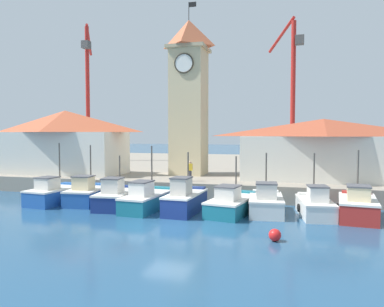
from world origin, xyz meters
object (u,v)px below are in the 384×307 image
object	(u,v)px
fishing_boat_left_outer	(88,194)
fishing_boat_mid_right	(232,203)
fishing_boat_far_left	(55,194)
fishing_boat_far_right	(358,206)
warehouse_right	(323,149)
fishing_boat_left_inner	(117,197)
clock_tower	(189,94)
fishing_boat_mid_left	(147,199)
fishing_boat_center	(185,200)
dock_worker_near_tower	(190,171)
mooring_buoy	(275,235)
warehouse_left	(65,141)
fishing_boat_right_inner	(266,203)
port_crane_far	(88,109)
fishing_boat_right_outer	(315,205)
port_crane_near	(292,110)

from	to	relation	value
fishing_boat_left_outer	fishing_boat_mid_right	xyz separation A→B (m)	(10.72, -0.46, -0.08)
fishing_boat_far_left	fishing_boat_left_outer	bearing A→B (deg)	12.45
fishing_boat_far_right	warehouse_right	size ratio (longest dim) A/B	0.36
fishing_boat_left_inner	clock_tower	size ratio (longest dim) A/B	0.30
fishing_boat_left_inner	fishing_boat_mid_left	world-z (taller)	fishing_boat_mid_left
fishing_boat_center	dock_worker_near_tower	size ratio (longest dim) A/B	2.88
dock_worker_near_tower	mooring_buoy	bearing A→B (deg)	-55.88
fishing_boat_left_inner	fishing_boat_center	distance (m)	5.03
fishing_boat_mid_left	warehouse_left	xyz separation A→B (m)	(-11.59, 7.82, 3.68)
warehouse_right	dock_worker_near_tower	distance (m)	11.04
fishing_boat_mid_left	mooring_buoy	world-z (taller)	fishing_boat_mid_left
fishing_boat_right_inner	mooring_buoy	xyz separation A→B (m)	(0.90, -6.10, -0.42)
fishing_boat_center	fishing_boat_mid_right	size ratio (longest dim) A/B	0.86
fishing_boat_mid_right	dock_worker_near_tower	distance (m)	6.82
port_crane_far	warehouse_right	bearing A→B (deg)	-25.69
fishing_boat_left_outer	fishing_boat_center	world-z (taller)	fishing_boat_left_outer
fishing_boat_far_left	fishing_boat_far_right	distance (m)	20.66
fishing_boat_left_inner	fishing_boat_mid_left	xyz separation A→B (m)	(2.33, -0.12, -0.03)
dock_worker_near_tower	fishing_boat_far_left	bearing A→B (deg)	-149.74
fishing_boat_left_inner	fishing_boat_right_outer	distance (m)	13.16
fishing_boat_far_left	clock_tower	bearing A→B (deg)	53.40
port_crane_far	fishing_boat_mid_right	bearing A→B (deg)	-43.77
fishing_boat_right_outer	fishing_boat_mid_left	bearing A→B (deg)	-175.40
port_crane_far	dock_worker_near_tower	world-z (taller)	port_crane_far
fishing_boat_mid_right	fishing_boat_far_right	xyz separation A→B (m)	(7.51, 0.57, 0.10)
fishing_boat_far_left	warehouse_left	world-z (taller)	warehouse_left
fishing_boat_far_right	warehouse_left	distance (m)	26.03
fishing_boat_left_inner	warehouse_right	xyz separation A→B (m)	(14.07, 8.95, 3.14)
port_crane_far	fishing_boat_left_outer	bearing A→B (deg)	-59.15
fishing_boat_mid_right	fishing_boat_right_outer	distance (m)	5.12
fishing_boat_mid_left	port_crane_near	xyz separation A→B (m)	(9.10, 22.75, 7.15)
fishing_boat_mid_right	mooring_buoy	distance (m)	6.32
fishing_boat_left_outer	warehouse_left	distance (m)	10.32
fishing_boat_mid_left	fishing_boat_right_inner	size ratio (longest dim) A/B	1.17
fishing_boat_left_outer	port_crane_far	xyz separation A→B (m)	(-13.70, 22.94, 7.85)
fishing_boat_left_inner	clock_tower	distance (m)	13.12
fishing_boat_far_left	fishing_boat_left_outer	size ratio (longest dim) A/B	1.06
mooring_buoy	fishing_boat_far_left	bearing A→B (deg)	161.19
fishing_boat_left_inner	fishing_boat_center	xyz separation A→B (m)	(5.02, -0.27, 0.08)
fishing_boat_far_left	fishing_boat_mid_right	distance (m)	13.14
fishing_boat_mid_left	mooring_buoy	distance (m)	10.17
fishing_boat_mid_right	mooring_buoy	world-z (taller)	fishing_boat_mid_right
dock_worker_near_tower	fishing_boat_right_inner	bearing A→B (deg)	-35.82
fishing_boat_mid_left	port_crane_far	distance (m)	31.21
fishing_boat_left_outer	warehouse_right	distance (m)	18.95
fishing_boat_left_inner	fishing_boat_right_inner	xyz separation A→B (m)	(10.14, 0.73, -0.02)
fishing_boat_right_outer	port_crane_far	xyz separation A→B (m)	(-29.51, 22.85, 7.90)
fishing_boat_left_inner	clock_tower	bearing A→B (deg)	77.14
fishing_boat_left_inner	warehouse_left	world-z (taller)	warehouse_left
fishing_boat_left_inner	mooring_buoy	bearing A→B (deg)	-25.96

